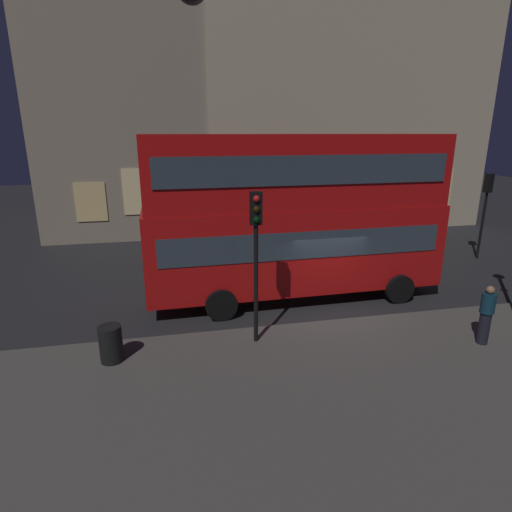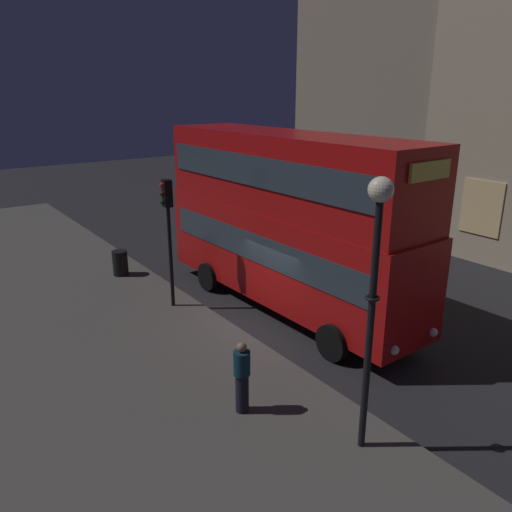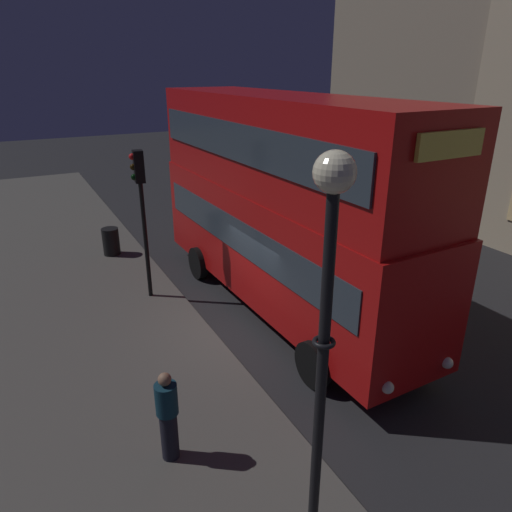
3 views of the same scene
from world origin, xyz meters
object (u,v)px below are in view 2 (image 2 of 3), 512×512
at_px(double_decker_bus, 286,215).
at_px(traffic_light_near_kerb, 168,217).
at_px(street_lamp, 375,268).
at_px(pedestrian, 242,377).
at_px(litter_bin, 120,263).

xyz_separation_m(double_decker_bus, traffic_light_near_kerb, (-2.05, -3.14, -0.04)).
xyz_separation_m(double_decker_bus, street_lamp, (6.50, -3.25, 0.76)).
relative_size(street_lamp, pedestrian, 3.21).
height_order(double_decker_bus, street_lamp, double_decker_bus).
relative_size(double_decker_bus, traffic_light_near_kerb, 2.47).
distance_m(pedestrian, litter_bin, 10.10).
relative_size(traffic_light_near_kerb, pedestrian, 2.48).
bearing_deg(street_lamp, double_decker_bus, 153.44).
height_order(double_decker_bus, pedestrian, double_decker_bus).
height_order(traffic_light_near_kerb, litter_bin, traffic_light_near_kerb).
distance_m(double_decker_bus, litter_bin, 7.29).
relative_size(street_lamp, litter_bin, 5.66).
bearing_deg(traffic_light_near_kerb, pedestrian, -6.27).
bearing_deg(traffic_light_near_kerb, litter_bin, -169.36).
bearing_deg(double_decker_bus, litter_bin, -151.14).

